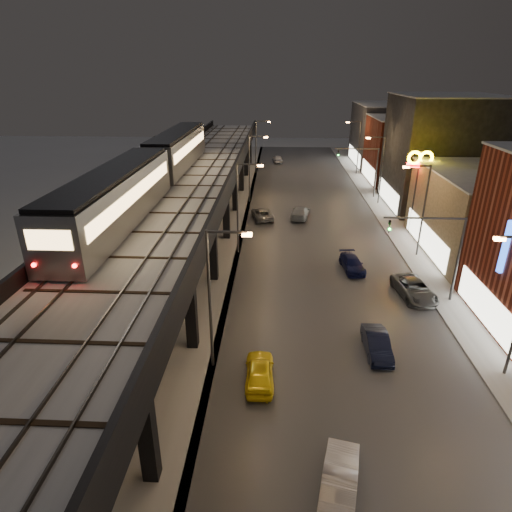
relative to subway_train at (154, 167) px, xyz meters
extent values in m
cube|color=#46474D|center=(16.00, 4.00, -8.51)|extent=(17.00, 120.00, 0.06)
cube|color=#9FA1A8|center=(26.00, 4.00, -8.47)|extent=(4.00, 120.00, 0.14)
cube|color=#9FA1A8|center=(2.50, 4.00, -8.51)|extent=(11.00, 120.00, 0.06)
cube|color=black|center=(2.50, 1.00, -2.74)|extent=(9.00, 100.00, 1.00)
cube|color=black|center=(6.20, -26.00, -5.89)|extent=(0.70, 0.70, 5.30)
cube|color=black|center=(2.50, -26.00, -3.39)|extent=(8.00, 0.60, 0.50)
cube|color=black|center=(-1.20, -16.00, -5.89)|extent=(0.70, 0.70, 5.30)
cube|color=black|center=(6.20, -16.00, -5.89)|extent=(0.70, 0.70, 5.30)
cube|color=black|center=(2.50, -16.00, -3.39)|extent=(8.00, 0.60, 0.50)
cube|color=black|center=(-1.20, -6.00, -5.89)|extent=(0.70, 0.70, 5.30)
cube|color=black|center=(6.20, -6.00, -5.89)|extent=(0.70, 0.70, 5.30)
cube|color=black|center=(2.50, -6.00, -3.39)|extent=(8.00, 0.60, 0.50)
cube|color=black|center=(-1.20, 4.00, -5.89)|extent=(0.70, 0.70, 5.30)
cube|color=black|center=(6.20, 4.00, -5.89)|extent=(0.70, 0.70, 5.30)
cube|color=black|center=(2.50, 4.00, -3.39)|extent=(8.00, 0.60, 0.50)
cube|color=black|center=(-1.20, 14.00, -5.89)|extent=(0.70, 0.70, 5.30)
cube|color=black|center=(6.20, 14.00, -5.89)|extent=(0.70, 0.70, 5.30)
cube|color=black|center=(2.50, 14.00, -3.39)|extent=(8.00, 0.60, 0.50)
cube|color=black|center=(-1.20, 24.00, -5.89)|extent=(0.70, 0.70, 5.30)
cube|color=black|center=(6.20, 24.00, -5.89)|extent=(0.70, 0.70, 5.30)
cube|color=black|center=(2.50, 24.00, -3.39)|extent=(8.00, 0.60, 0.50)
cube|color=black|center=(-1.20, 34.00, -5.89)|extent=(0.70, 0.70, 5.30)
cube|color=black|center=(6.20, 34.00, -5.89)|extent=(0.70, 0.70, 5.30)
cube|color=black|center=(2.50, 34.00, -3.39)|extent=(8.00, 0.60, 0.50)
cube|color=black|center=(-1.20, 44.00, -5.89)|extent=(0.70, 0.70, 5.30)
cube|color=black|center=(6.20, 44.00, -5.89)|extent=(0.70, 0.70, 5.30)
cube|color=black|center=(2.50, 44.00, -3.39)|extent=(8.00, 0.60, 0.50)
cube|color=#B2B7C1|center=(2.50, 1.00, -2.16)|extent=(8.40, 100.00, 0.16)
cube|color=#332D28|center=(-0.72, 1.00, -2.00)|extent=(0.08, 98.00, 0.16)
cube|color=#332D28|center=(0.72, 1.00, -2.00)|extent=(0.08, 98.00, 0.16)
cube|color=#332D28|center=(3.78, 1.00, -2.00)|extent=(0.08, 98.00, 0.16)
cube|color=#332D28|center=(5.22, 1.00, -2.00)|extent=(0.08, 98.00, 0.16)
cube|color=black|center=(2.50, -29.00, -2.05)|extent=(7.80, 0.24, 0.06)
cube|color=black|center=(2.50, -13.00, -2.05)|extent=(7.80, 0.24, 0.06)
cube|color=black|center=(2.50, 3.00, -2.05)|extent=(7.80, 0.24, 0.06)
cube|color=black|center=(2.50, 19.00, -2.05)|extent=(7.80, 0.24, 0.06)
cube|color=black|center=(2.50, 35.00, -2.05)|extent=(7.80, 0.24, 0.06)
cube|color=black|center=(6.85, 1.00, -1.69)|extent=(0.30, 100.00, 1.10)
cube|color=black|center=(-1.85, 1.00, -1.69)|extent=(0.30, 100.00, 1.10)
cube|color=white|center=(26.45, -13.00, -6.94)|extent=(0.10, 9.60, 2.40)
cube|color=#7B6C53|center=(32.50, 1.00, -4.54)|extent=(12.00, 15.00, 8.00)
cube|color=white|center=(26.45, 1.00, -6.94)|extent=(0.10, 12.00, 2.40)
cube|color=#B2B7C1|center=(32.50, 1.00, -0.46)|extent=(12.20, 15.20, 0.16)
cube|color=black|center=(32.50, 17.00, -1.54)|extent=(12.00, 13.00, 14.00)
cube|color=white|center=(26.45, 17.00, -6.94)|extent=(0.10, 10.40, 2.40)
cube|color=#B2B7C1|center=(32.50, 17.00, 5.54)|extent=(12.20, 13.20, 0.16)
cube|color=maroon|center=(32.50, 31.00, -3.54)|extent=(12.00, 12.00, 10.00)
cube|color=white|center=(26.45, 31.00, -6.94)|extent=(0.10, 9.60, 2.40)
cube|color=#B2B7C1|center=(32.50, 31.00, 1.54)|extent=(12.20, 12.20, 0.16)
cube|color=#333337|center=(32.50, 45.00, -3.04)|extent=(12.00, 16.00, 11.00)
cube|color=white|center=(26.45, 45.00, -6.94)|extent=(0.10, 12.80, 2.40)
cube|color=#B2B7C1|center=(32.50, 45.00, 2.54)|extent=(12.20, 16.20, 0.16)
cylinder|color=#38383A|center=(7.80, -18.00, -4.04)|extent=(0.18, 0.18, 9.00)
cube|color=#38383A|center=(8.90, -18.00, 0.36)|extent=(2.20, 0.12, 0.12)
cube|color=#FA9749|center=(10.00, -18.00, 0.24)|extent=(0.55, 0.28, 0.18)
cube|color=#FA9749|center=(23.30, -18.00, 0.24)|extent=(0.55, 0.28, 0.18)
cylinder|color=#38383A|center=(7.80, 0.00, -4.04)|extent=(0.18, 0.18, 9.00)
cube|color=#38383A|center=(8.90, 0.00, 0.36)|extent=(2.20, 0.12, 0.12)
cube|color=#FA9749|center=(10.00, 0.00, 0.24)|extent=(0.55, 0.28, 0.18)
cylinder|color=#38383A|center=(25.50, 0.00, -4.04)|extent=(0.18, 0.18, 9.00)
cube|color=#38383A|center=(24.40, 0.00, 0.36)|extent=(2.20, 0.12, 0.12)
cube|color=#FA9749|center=(23.30, 0.00, 0.24)|extent=(0.55, 0.28, 0.18)
cylinder|color=#38383A|center=(7.80, 18.00, -4.04)|extent=(0.18, 0.18, 9.00)
cube|color=#38383A|center=(8.90, 18.00, 0.36)|extent=(2.20, 0.12, 0.12)
cube|color=#FA9749|center=(10.00, 18.00, 0.24)|extent=(0.55, 0.28, 0.18)
cylinder|color=#38383A|center=(25.50, 18.00, -4.04)|extent=(0.18, 0.18, 9.00)
cube|color=#38383A|center=(24.40, 18.00, 0.36)|extent=(2.20, 0.12, 0.12)
cube|color=#FA9749|center=(23.30, 18.00, 0.24)|extent=(0.55, 0.28, 0.18)
cylinder|color=#38383A|center=(7.80, 36.00, -4.04)|extent=(0.18, 0.18, 9.00)
cube|color=#38383A|center=(8.90, 36.00, 0.36)|extent=(2.20, 0.12, 0.12)
cube|color=#FA9749|center=(10.00, 36.00, 0.24)|extent=(0.55, 0.28, 0.18)
cylinder|color=#38383A|center=(25.50, 36.00, -4.04)|extent=(0.18, 0.18, 9.00)
cube|color=#38383A|center=(24.40, 36.00, 0.36)|extent=(2.20, 0.12, 0.12)
cube|color=#FA9749|center=(23.30, 36.00, 0.24)|extent=(0.55, 0.28, 0.18)
cylinder|color=#38383A|center=(25.50, -9.00, -5.04)|extent=(0.20, 0.20, 7.00)
cube|color=#38383A|center=(22.50, -9.00, -1.64)|extent=(6.00, 0.12, 0.12)
imported|color=black|center=(20.00, -9.00, -2.14)|extent=(0.20, 0.16, 1.00)
sphere|color=#0CFF26|center=(20.00, -9.15, -2.39)|extent=(0.18, 0.18, 0.18)
cylinder|color=#38383A|center=(25.50, 21.00, -5.04)|extent=(0.20, 0.20, 7.00)
cube|color=#38383A|center=(22.50, 21.00, -1.64)|extent=(6.00, 0.12, 0.12)
imported|color=black|center=(20.00, 21.00, -2.14)|extent=(0.20, 0.16, 1.00)
sphere|color=#0CFF26|center=(20.00, 20.85, -2.39)|extent=(0.18, 0.18, 0.18)
cube|color=gray|center=(0.00, -10.26, -0.12)|extent=(3.16, 19.07, 3.60)
cube|color=black|center=(0.00, -10.26, 1.81)|extent=(2.83, 18.53, 0.27)
cube|color=#ECB971|center=(-1.59, -10.26, 0.37)|extent=(0.05, 17.44, 0.98)
cube|color=#ECB971|center=(1.59, -10.26, 0.37)|extent=(0.05, 17.44, 0.98)
cube|color=gray|center=(0.00, 10.27, -0.12)|extent=(3.16, 19.07, 3.60)
cube|color=black|center=(0.00, 10.27, 1.81)|extent=(2.83, 18.53, 0.27)
cube|color=#ECB971|center=(-1.59, 10.27, 0.37)|extent=(0.05, 17.44, 0.98)
cube|color=#ECB971|center=(1.59, 10.27, 0.37)|extent=(0.05, 17.44, 0.98)
cube|color=#ECB971|center=(0.00, -19.80, 0.42)|extent=(2.40, 0.05, 1.09)
sphere|color=#FF0C0C|center=(-1.09, -19.82, -0.99)|extent=(0.22, 0.22, 0.22)
sphere|color=#FF0C0C|center=(1.09, -19.82, -0.99)|extent=(0.22, 0.22, 0.22)
imported|color=yellow|center=(10.77, -19.36, -7.84)|extent=(1.80, 4.18, 1.41)
imported|color=#B7B6C7|center=(14.54, -26.21, -7.85)|extent=(2.34, 4.41, 1.38)
imported|color=gray|center=(9.84, 10.52, -7.89)|extent=(3.19, 5.09, 1.31)
imported|color=gray|center=(14.53, 11.13, -7.83)|extent=(2.82, 5.18, 1.43)
imported|color=silver|center=(11.61, 45.36, -7.82)|extent=(2.22, 4.43, 1.45)
imported|color=black|center=(18.20, -16.22, -7.87)|extent=(1.43, 4.08, 1.34)
imported|color=#575B61|center=(22.77, -8.53, -7.83)|extent=(3.04, 5.37, 1.41)
imported|color=#0E1447|center=(18.58, -3.65, -7.93)|extent=(2.20, 4.37, 1.22)
cylinder|color=#38383A|center=(26.50, 6.29, -4.83)|extent=(0.24, 0.24, 7.43)
cube|color=#FF0C0C|center=(26.50, 6.29, -0.83)|extent=(2.60, 0.25, 0.46)
torus|color=#FFD100|center=(25.90, 6.29, -0.09)|extent=(1.51, 0.32, 1.50)
torus|color=#FFD100|center=(27.10, 6.29, -0.09)|extent=(1.51, 0.32, 1.50)
cylinder|color=#38383A|center=(27.00, -13.18, -6.07)|extent=(0.28, 0.28, 4.95)
camera|label=1|loc=(11.55, -39.51, 8.40)|focal=30.00mm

